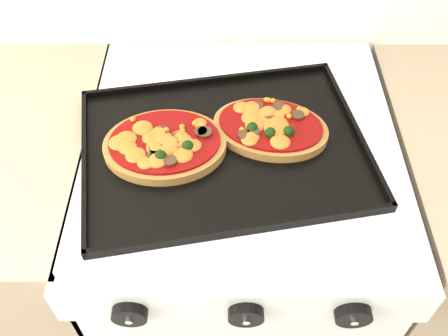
{
  "coord_description": "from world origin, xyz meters",
  "views": [
    {
      "loc": [
        -0.04,
        1.05,
        1.59
      ],
      "look_at": [
        -0.04,
        1.61,
        0.92
      ],
      "focal_mm": 40.0,
      "sensor_mm": 36.0,
      "label": 1
    }
  ],
  "objects_px": {
    "baking_tray": "(224,146)",
    "pizza_left": "(165,143)",
    "pizza_right": "(270,127)",
    "stove": "(236,257)"
  },
  "relations": [
    {
      "from": "pizza_right",
      "to": "stove",
      "type": "bearing_deg",
      "value": 178.05
    },
    {
      "from": "stove",
      "to": "pizza_right",
      "type": "relative_size",
      "value": 4.25
    },
    {
      "from": "baking_tray",
      "to": "pizza_right",
      "type": "height_order",
      "value": "pizza_right"
    },
    {
      "from": "pizza_left",
      "to": "pizza_right",
      "type": "bearing_deg",
      "value": 12.76
    },
    {
      "from": "stove",
      "to": "pizza_left",
      "type": "bearing_deg",
      "value": -161.82
    },
    {
      "from": "baking_tray",
      "to": "pizza_left",
      "type": "bearing_deg",
      "value": 172.98
    },
    {
      "from": "baking_tray",
      "to": "pizza_right",
      "type": "distance_m",
      "value": 0.09
    },
    {
      "from": "pizza_left",
      "to": "stove",
      "type": "bearing_deg",
      "value": 18.18
    },
    {
      "from": "stove",
      "to": "pizza_right",
      "type": "distance_m",
      "value": 0.48
    },
    {
      "from": "baking_tray",
      "to": "stove",
      "type": "bearing_deg",
      "value": 40.44
    }
  ]
}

